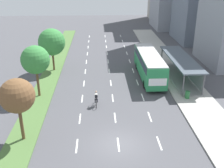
% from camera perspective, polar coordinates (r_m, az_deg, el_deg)
% --- Properties ---
extents(ground_plane, '(140.00, 140.00, 0.00)m').
position_cam_1_polar(ground_plane, '(23.11, 1.36, -12.74)').
color(ground_plane, '#4C4C51').
extents(median_strip, '(2.60, 52.00, 0.12)m').
position_cam_1_polar(median_strip, '(41.50, -12.26, 3.68)').
color(median_strip, '#4C7038').
rests_on(median_strip, ground).
extents(sidewalk_right, '(4.50, 52.00, 0.15)m').
position_cam_1_polar(sidewalk_right, '(42.33, 11.93, 4.11)').
color(sidewalk_right, '#ADAAA3').
rests_on(sidewalk_right, ground).
extents(lane_divider_left, '(0.14, 46.54, 0.01)m').
position_cam_1_polar(lane_divider_left, '(38.91, -5.74, 2.70)').
color(lane_divider_left, white).
rests_on(lane_divider_left, ground).
extents(lane_divider_center, '(0.14, 46.54, 0.01)m').
position_cam_1_polar(lane_divider_center, '(38.89, -0.58, 2.80)').
color(lane_divider_center, white).
rests_on(lane_divider_center, ground).
extents(lane_divider_right, '(0.14, 46.54, 0.01)m').
position_cam_1_polar(lane_divider_right, '(39.19, 4.55, 2.89)').
color(lane_divider_right, white).
rests_on(lane_divider_right, ground).
extents(bus_shelter, '(2.90, 11.87, 2.86)m').
position_cam_1_polar(bus_shelter, '(36.56, 14.79, 3.76)').
color(bus_shelter, gray).
rests_on(bus_shelter, sidewalk_right).
extents(bus, '(2.54, 11.29, 3.37)m').
position_cam_1_polar(bus, '(36.17, 7.96, 4.45)').
color(bus, '#28844C').
rests_on(bus, ground).
extents(cyclist, '(0.46, 1.82, 1.71)m').
position_cam_1_polar(cyclist, '(28.72, -3.40, -3.24)').
color(cyclist, black).
rests_on(cyclist, ground).
extents(median_tree_nearest, '(2.89, 2.89, 5.57)m').
position_cam_1_polar(median_tree_nearest, '(22.80, -19.66, -2.44)').
color(median_tree_nearest, brown).
rests_on(median_tree_nearest, median_strip).
extents(median_tree_second, '(3.18, 3.18, 5.95)m').
position_cam_1_polar(median_tree_second, '(30.61, -16.11, 4.98)').
color(median_tree_second, brown).
rests_on(median_tree_second, median_strip).
extents(median_tree_third, '(3.79, 3.79, 6.04)m').
position_cam_1_polar(median_tree_third, '(38.75, -12.80, 8.74)').
color(median_tree_third, brown).
rests_on(median_tree_third, median_strip).
extents(trash_bin, '(0.52, 0.52, 0.85)m').
position_cam_1_polar(trash_bin, '(31.33, 15.86, -2.23)').
color(trash_bin, '#286B38').
rests_on(trash_bin, sidewalk_right).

